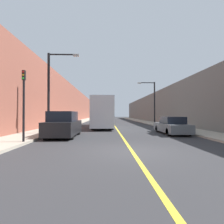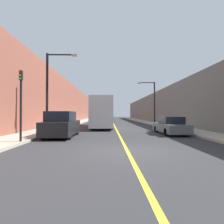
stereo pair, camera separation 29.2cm
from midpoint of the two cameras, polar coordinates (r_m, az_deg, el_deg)
The scene contains 13 objects.
ground_plane at distance 8.22m, azimuth 6.10°, elevation -12.61°, with size 200.00×200.00×0.00m, color #2D2D30.
sidewalk_left at distance 38.48m, azimuth -10.11°, elevation -3.08°, with size 2.73×72.00×0.15m, color #A89E8C.
sidewalk_right at distance 38.85m, azimuth 10.77°, elevation -3.06°, with size 2.73×72.00×0.15m, color #A89E8C.
building_row_left at distance 39.18m, azimuth -14.97°, elevation 2.57°, with size 4.00×72.00×7.80m, color brown.
building_row_right at distance 39.67m, azimuth 15.52°, elevation 1.27°, with size 4.00×72.00×6.06m, color #66605B.
road_center_line at distance 38.03m, azimuth 0.38°, elevation -3.23°, with size 0.16×72.00×0.01m, color gold.
bus at distance 22.53m, azimuth -2.65°, elevation -0.19°, with size 2.41×11.40×3.55m.
parked_suv_left at distance 13.53m, azimuth -15.49°, elevation -4.15°, with size 1.96×4.59×1.89m.
car_right_near at distance 15.82m, azimuth 18.97°, elevation -4.37°, with size 1.80×4.74×1.48m.
street_lamp_left at distance 15.36m, azimuth -19.01°, elevation 7.80°, with size 2.60×0.24×6.57m.
street_lamp_right at distance 26.58m, azimuth 13.46°, elevation 3.91°, with size 2.60×0.24×6.30m.
traffic_light at distance 11.09m, azimuth -26.95°, elevation 2.73°, with size 0.16×0.18×4.02m.
pedestrian at distance 17.01m, azimuth -19.51°, elevation -2.77°, with size 0.39×0.25×1.77m.
Camera 2 is at (-0.87, -7.98, 1.70)m, focal length 28.00 mm.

